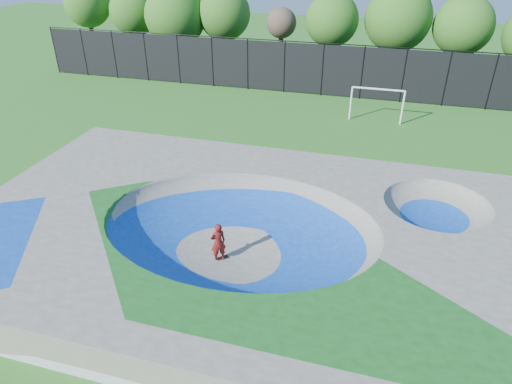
% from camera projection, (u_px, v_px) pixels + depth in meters
% --- Properties ---
extents(ground, '(120.00, 120.00, 0.00)m').
position_uv_depth(ground, '(240.00, 252.00, 18.47)').
color(ground, '#24631B').
rests_on(ground, ground).
extents(skate_deck, '(22.00, 14.00, 1.50)m').
position_uv_depth(skate_deck, '(240.00, 236.00, 18.10)').
color(skate_deck, gray).
rests_on(skate_deck, ground).
extents(skater, '(0.73, 0.70, 1.68)m').
position_uv_depth(skater, '(218.00, 242.00, 17.60)').
color(skater, red).
rests_on(skater, ground).
extents(skateboard, '(0.73, 0.68, 0.05)m').
position_uv_depth(skateboard, '(219.00, 259.00, 18.01)').
color(skateboard, black).
rests_on(skateboard, ground).
extents(soccer_goal, '(3.50, 0.12, 2.32)m').
position_uv_depth(soccer_goal, '(377.00, 99.00, 30.25)').
color(soccer_goal, white).
rests_on(soccer_goal, ground).
extents(fence, '(48.09, 0.09, 4.04)m').
position_uv_depth(fence, '(323.00, 69.00, 34.94)').
color(fence, black).
rests_on(fence, ground).
extents(treeline, '(52.57, 6.74, 8.15)m').
position_uv_depth(treeline, '(350.00, 20.00, 37.25)').
color(treeline, '#402C20').
rests_on(treeline, ground).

